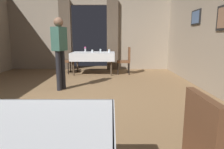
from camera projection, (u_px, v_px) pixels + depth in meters
name	position (u px, v px, depth m)	size (l,w,h in m)	color
ground	(67.00, 101.00, 4.01)	(10.08, 10.08, 0.00)	olive
wall_back	(89.00, 31.00, 7.84)	(6.40, 0.27, 3.00)	gray
dining_table_near	(2.00, 137.00, 1.21)	(1.38, 0.93, 0.75)	#4C3D2D
dining_table_mid	(93.00, 55.00, 6.95)	(1.50, 1.01, 0.75)	#4C3D2D
chair_mid_right	(125.00, 59.00, 6.91)	(0.44, 0.44, 0.93)	black
chair_mid_left	(61.00, 59.00, 7.01)	(0.44, 0.44, 0.93)	black
flower_vase_mid	(85.00, 49.00, 7.11)	(0.07, 0.07, 0.19)	silver
glass_mid_b	(100.00, 50.00, 7.20)	(0.06, 0.06, 0.10)	silver
glass_mid_c	(92.00, 51.00, 6.89)	(0.07, 0.07, 0.10)	silver
glass_mid_d	(109.00, 51.00, 6.93)	(0.08, 0.08, 0.11)	silver
person_waiter_by_doorway	(59.00, 48.00, 4.71)	(0.32, 0.41, 1.72)	black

